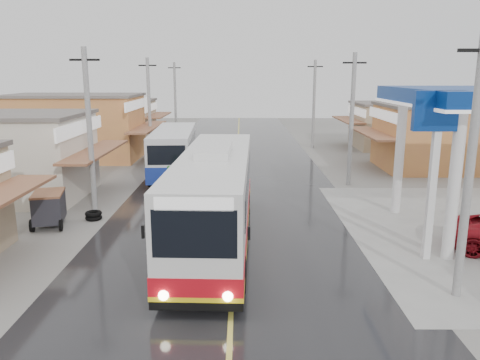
% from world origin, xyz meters
% --- Properties ---
extents(ground, '(120.00, 120.00, 0.00)m').
position_xyz_m(ground, '(0.00, 0.00, 0.00)').
color(ground, slate).
rests_on(ground, ground).
extents(road, '(12.00, 90.00, 0.02)m').
position_xyz_m(road, '(0.00, 15.00, 0.01)').
color(road, black).
rests_on(road, ground).
extents(centre_line, '(0.15, 90.00, 0.01)m').
position_xyz_m(centre_line, '(0.00, 15.00, 0.02)').
color(centre_line, '#D8CC4C').
rests_on(centre_line, road).
extents(shopfronts_left, '(11.00, 44.00, 5.20)m').
position_xyz_m(shopfronts_left, '(-13.00, 18.00, 0.00)').
color(shopfronts_left, tan).
rests_on(shopfronts_left, ground).
extents(utility_poles_left, '(1.60, 50.00, 8.00)m').
position_xyz_m(utility_poles_left, '(-7.00, 16.00, 0.00)').
color(utility_poles_left, gray).
rests_on(utility_poles_left, ground).
extents(utility_poles_right, '(1.60, 36.00, 8.00)m').
position_xyz_m(utility_poles_right, '(7.00, 15.00, 0.00)').
color(utility_poles_right, gray).
rests_on(utility_poles_right, ground).
extents(coach_bus, '(3.23, 12.80, 3.97)m').
position_xyz_m(coach_bus, '(-0.75, 4.76, 1.91)').
color(coach_bus, silver).
rests_on(coach_bus, road).
extents(second_bus, '(2.97, 9.49, 3.11)m').
position_xyz_m(second_bus, '(-4.22, 17.70, 1.68)').
color(second_bus, silver).
rests_on(second_bus, road).
extents(cyclist, '(0.79, 1.84, 1.93)m').
position_xyz_m(cyclist, '(-3.60, 11.51, 0.63)').
color(cyclist, black).
rests_on(cyclist, ground).
extents(tricycle_near, '(1.80, 2.16, 1.59)m').
position_xyz_m(tricycle_near, '(-8.39, 6.82, 0.91)').
color(tricycle_near, '#26262D').
rests_on(tricycle_near, ground).
extents(tyre_stack, '(0.79, 0.79, 0.40)m').
position_xyz_m(tyre_stack, '(-6.71, 7.81, 0.20)').
color(tyre_stack, black).
rests_on(tyre_stack, ground).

